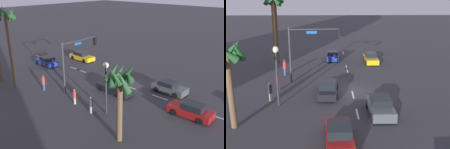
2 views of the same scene
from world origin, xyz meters
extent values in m
plane|color=#333338|center=(0.00, 0.00, 0.00)|extent=(220.00, 220.00, 0.00)
cube|color=silver|center=(-11.99, 0.00, 0.01)|extent=(2.57, 0.14, 0.01)
cube|color=silver|center=(-5.44, 0.00, 0.01)|extent=(1.96, 0.14, 0.01)
cube|color=silver|center=(-1.02, 0.00, 0.01)|extent=(2.05, 0.14, 0.01)
cube|color=silver|center=(9.19, 0.00, 0.01)|extent=(2.30, 0.14, 0.01)
cube|color=silver|center=(7.74, 0.00, 0.01)|extent=(2.04, 0.14, 0.01)
cube|color=silver|center=(18.86, 0.00, 0.01)|extent=(2.47, 0.14, 0.01)
cube|color=black|center=(-0.87, 2.37, 0.48)|extent=(4.70, 1.89, 0.65)
cube|color=black|center=(-1.15, 2.38, 1.09)|extent=(2.29, 1.58, 0.56)
cylinder|color=black|center=(0.60, 3.09, 0.32)|extent=(0.65, 0.25, 0.64)
cylinder|color=black|center=(0.52, 1.51, 0.32)|extent=(0.65, 0.25, 0.64)
cylinder|color=black|center=(-2.27, 3.22, 0.32)|extent=(0.65, 0.25, 0.64)
cylinder|color=black|center=(-2.34, 1.65, 0.32)|extent=(0.65, 0.25, 0.64)
cube|color=navy|center=(13.78, 1.82, 0.50)|extent=(4.13, 1.73, 0.68)
cube|color=black|center=(13.53, 1.82, 1.09)|extent=(1.98, 1.51, 0.50)
cylinder|color=black|center=(15.06, 2.62, 0.32)|extent=(0.64, 0.22, 0.64)
cylinder|color=black|center=(15.05, 1.01, 0.32)|extent=(0.64, 0.22, 0.64)
cylinder|color=black|center=(12.50, 2.63, 0.32)|extent=(0.64, 0.22, 0.64)
cylinder|color=black|center=(12.50, 1.02, 0.32)|extent=(0.64, 0.22, 0.64)
cube|color=maroon|center=(-9.84, 1.64, 0.52)|extent=(4.19, 1.81, 0.72)
cube|color=black|center=(-10.08, 1.64, 1.16)|extent=(2.03, 1.55, 0.57)
cylinder|color=black|center=(-8.57, 2.48, 0.32)|extent=(0.65, 0.24, 0.64)
cylinder|color=black|center=(-8.53, 0.88, 0.32)|extent=(0.65, 0.24, 0.64)
cylinder|color=black|center=(-11.14, 2.41, 0.32)|extent=(0.65, 0.24, 0.64)
cylinder|color=black|center=(-11.10, 0.81, 0.32)|extent=(0.65, 0.24, 0.64)
cube|color=gold|center=(11.75, -3.61, 0.49)|extent=(4.54, 1.72, 0.67)
cube|color=black|center=(12.02, -3.61, 1.10)|extent=(2.19, 1.49, 0.54)
cylinder|color=black|center=(10.34, -4.38, 0.32)|extent=(0.64, 0.23, 0.64)
cylinder|color=black|center=(10.36, -2.81, 0.32)|extent=(0.64, 0.23, 0.64)
cylinder|color=black|center=(13.15, -4.41, 0.32)|extent=(0.64, 0.23, 0.64)
cylinder|color=black|center=(13.16, -2.84, 0.32)|extent=(0.64, 0.23, 0.64)
cube|color=#474C51|center=(-5.55, -1.82, 0.53)|extent=(3.93, 1.81, 0.73)
cube|color=black|center=(-5.31, -1.82, 1.14)|extent=(1.89, 1.58, 0.50)
cylinder|color=black|center=(-6.77, -2.66, 0.32)|extent=(0.64, 0.22, 0.64)
cylinder|color=black|center=(-6.76, -0.97, 0.32)|extent=(0.64, 0.22, 0.64)
cylinder|color=black|center=(-4.33, -2.67, 0.32)|extent=(0.64, 0.22, 0.64)
cylinder|color=black|center=(-4.33, -0.97, 0.32)|extent=(0.64, 0.22, 0.64)
cylinder|color=#38383D|center=(3.12, 6.46, 3.00)|extent=(0.20, 0.20, 5.99)
cylinder|color=#38383D|center=(3.33, 3.83, 5.74)|extent=(0.54, 5.26, 0.12)
cube|color=black|center=(3.54, 1.20, 5.17)|extent=(0.34, 0.34, 0.95)
sphere|color=#360503|center=(3.55, 1.02, 5.46)|extent=(0.20, 0.20, 0.20)
sphere|color=#392605|center=(3.55, 1.02, 5.16)|extent=(0.20, 0.20, 0.20)
sphere|color=green|center=(3.55, 1.02, 4.86)|extent=(0.20, 0.20, 0.20)
cube|color=#1959B2|center=(3.31, 4.09, 5.42)|extent=(0.13, 1.10, 0.28)
cylinder|color=#2D2D33|center=(-3.55, 6.62, 2.32)|extent=(0.18, 0.18, 4.64)
sphere|color=#F2EACC|center=(-3.55, 6.62, 4.92)|extent=(0.56, 0.56, 0.56)
cylinder|color=#2D478C|center=(5.71, 7.56, 0.41)|extent=(0.35, 0.35, 0.81)
cylinder|color=#BF3833|center=(5.71, 7.56, 1.25)|extent=(0.47, 0.47, 0.89)
sphere|color=brown|center=(5.71, 7.56, 1.82)|extent=(0.24, 0.24, 0.24)
cylinder|color=#B2A58C|center=(-2.41, 7.55, 0.36)|extent=(0.34, 0.34, 0.73)
cylinder|color=#333338|center=(-2.41, 7.55, 1.13)|extent=(0.45, 0.45, 0.80)
sphere|color=#8C664C|center=(-2.41, 7.55, 1.63)|extent=(0.22, 0.22, 0.22)
cylinder|color=#B2A58C|center=(0.27, 7.38, 0.35)|extent=(0.35, 0.35, 0.70)
cylinder|color=#BF3833|center=(0.27, 7.38, 1.09)|extent=(0.46, 0.46, 0.77)
sphere|color=#8C664C|center=(0.27, 7.38, 1.58)|extent=(0.21, 0.21, 0.21)
cylinder|color=brown|center=(-7.41, 9.10, 2.70)|extent=(0.45, 0.45, 5.39)
cone|color=#235628|center=(-6.57, 9.00, 5.58)|extent=(0.75, 1.63, 1.61)
cone|color=#235628|center=(-7.03, 9.60, 5.33)|extent=(1.28, 1.17, 1.35)
cone|color=#235628|center=(-7.57, 9.76, 5.67)|extent=(1.40, 0.85, 1.40)
cone|color=#235628|center=(-8.18, 9.63, 5.43)|extent=(1.20, 1.38, 1.92)
cone|color=#235628|center=(-8.02, 8.77, 5.51)|extent=(1.17, 1.51, 1.33)
cone|color=#235628|center=(-7.54, 8.24, 5.68)|extent=(1.62, 0.78, 1.68)
cone|color=#235628|center=(-6.87, 8.61, 5.52)|extent=(1.25, 1.30, 1.53)
cylinder|color=brown|center=(9.38, 9.27, 4.35)|extent=(0.39, 0.39, 8.71)
cone|color=#235628|center=(10.23, 9.43, 8.81)|extent=(0.79, 1.37, 1.78)
cone|color=#235628|center=(8.63, 9.70, 8.99)|extent=(1.30, 1.71, 1.60)
cone|color=#235628|center=(8.80, 8.87, 8.78)|extent=(1.20, 1.40, 1.47)
cone|color=#235628|center=(9.61, 8.44, 8.67)|extent=(1.57, 0.94, 1.71)
camera|label=1|loc=(-18.79, 22.32, 12.05)|focal=40.62mm
camera|label=2|loc=(-25.09, 2.15, 9.12)|focal=42.88mm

